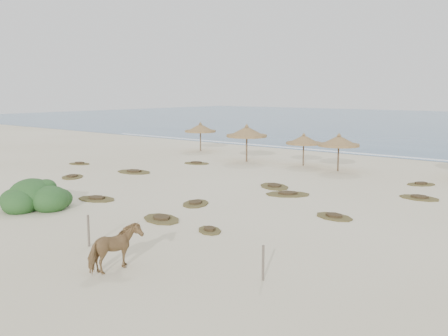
% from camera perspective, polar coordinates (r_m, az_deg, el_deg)
% --- Properties ---
extents(ground, '(160.00, 160.00, 0.00)m').
position_cam_1_polar(ground, '(22.97, -5.79, -5.21)').
color(ground, beige).
rests_on(ground, ground).
extents(foam_line, '(70.00, 0.60, 0.01)m').
position_cam_1_polar(foam_line, '(44.98, 18.22, 1.32)').
color(foam_line, white).
rests_on(foam_line, ground).
extents(palapa_0, '(3.66, 3.66, 2.69)m').
position_cam_1_polar(palapa_0, '(46.18, -2.72, 4.54)').
color(palapa_0, brown).
rests_on(palapa_0, ground).
extents(palapa_1, '(4.11, 4.11, 2.99)m').
position_cam_1_polar(palapa_1, '(39.13, 2.62, 4.10)').
color(palapa_1, brown).
rests_on(palapa_1, ground).
extents(palapa_2, '(3.45, 3.45, 2.45)m').
position_cam_1_polar(palapa_2, '(37.60, 9.10, 3.17)').
color(palapa_2, brown).
rests_on(palapa_2, ground).
extents(palapa_3, '(2.87, 2.87, 2.68)m').
position_cam_1_polar(palapa_3, '(35.35, 12.99, 2.98)').
color(palapa_3, brown).
rests_on(palapa_3, ground).
extents(horse, '(0.87, 1.76, 1.45)m').
position_cam_1_polar(horse, '(16.00, -12.34, -8.96)').
color(horse, olive).
rests_on(horse, ground).
extents(fence_post_near, '(0.11, 0.11, 1.16)m').
position_cam_1_polar(fence_post_near, '(18.69, -15.23, -6.93)').
color(fence_post_near, '#65594C').
rests_on(fence_post_near, ground).
extents(fence_post_far, '(0.10, 0.10, 1.08)m').
position_cam_1_polar(fence_post_far, '(15.00, 4.49, -10.76)').
color(fence_post_far, '#65594C').
rests_on(fence_post_far, ground).
extents(bush, '(3.70, 3.25, 1.66)m').
position_cam_1_polar(bush, '(25.49, -20.94, -3.10)').
color(bush, '#305825').
rests_on(bush, ground).
extents(scrub_0, '(2.39, 2.38, 0.16)m').
position_cam_1_polar(scrub_0, '(33.67, -16.94, -0.95)').
color(scrub_0, brown).
rests_on(scrub_0, ground).
extents(scrub_1, '(2.77, 1.92, 0.16)m').
position_cam_1_polar(scrub_1, '(34.74, -10.25, -0.41)').
color(scrub_1, brown).
rests_on(scrub_1, ground).
extents(scrub_2, '(2.00, 2.27, 0.16)m').
position_cam_1_polar(scrub_2, '(24.71, -3.27, -4.05)').
color(scrub_2, brown).
rests_on(scrub_2, ground).
extents(scrub_3, '(2.84, 2.67, 0.16)m').
position_cam_1_polar(scrub_3, '(27.09, 7.29, -2.96)').
color(scrub_3, brown).
rests_on(scrub_3, ground).
extents(scrub_4, '(2.10, 1.63, 0.16)m').
position_cam_1_polar(scrub_4, '(22.69, 12.47, -5.42)').
color(scrub_4, brown).
rests_on(scrub_4, ground).
extents(scrub_6, '(2.33, 1.85, 0.16)m').
position_cam_1_polar(scrub_6, '(38.28, -3.16, 0.57)').
color(scrub_6, brown).
rests_on(scrub_6, ground).
extents(scrub_7, '(2.10, 1.39, 0.16)m').
position_cam_1_polar(scrub_7, '(27.88, 21.42, -3.17)').
color(scrub_7, brown).
rests_on(scrub_7, ground).
extents(scrub_8, '(2.00, 1.58, 0.16)m').
position_cam_1_polar(scrub_8, '(39.56, -16.20, 0.50)').
color(scrub_8, brown).
rests_on(scrub_8, ground).
extents(scrub_9, '(2.44, 1.96, 0.16)m').
position_cam_1_polar(scrub_9, '(21.95, -7.16, -5.77)').
color(scrub_9, brown).
rests_on(scrub_9, ground).
extents(scrub_10, '(1.97, 2.04, 0.16)m').
position_cam_1_polar(scrub_10, '(31.93, 21.59, -1.71)').
color(scrub_10, brown).
rests_on(scrub_10, ground).
extents(scrub_11, '(2.36, 1.77, 0.16)m').
position_cam_1_polar(scrub_11, '(26.55, -14.36, -3.41)').
color(scrub_11, brown).
rests_on(scrub_11, ground).
extents(scrub_12, '(1.62, 1.50, 0.16)m').
position_cam_1_polar(scrub_12, '(20.07, -1.66, -7.10)').
color(scrub_12, brown).
rests_on(scrub_12, ground).
extents(scrub_13, '(2.79, 2.62, 0.16)m').
position_cam_1_polar(scrub_13, '(29.17, 5.77, -2.08)').
color(scrub_13, brown).
rests_on(scrub_13, ground).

